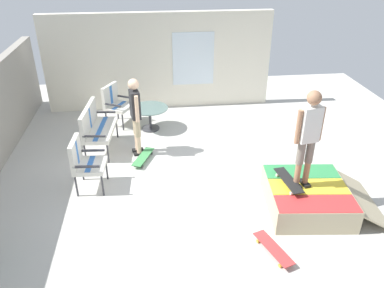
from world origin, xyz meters
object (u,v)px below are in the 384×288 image
Objects in this scene: person_skater at (309,133)px; patio_bench at (95,125)px; patio_table at (150,114)px; skateboard_on_ramp at (288,180)px; skate_ramp at (308,197)px; person_watching at (135,111)px; patio_chair_near_house at (115,101)px; skateboard_by_bench at (143,157)px; patio_chair_by_wall at (83,160)px; skateboard_spare at (273,248)px.

patio_bench is at bearing 56.04° from person_skater.
patio_table is 1.10× the size of skateboard_on_ramp.
patio_bench is at bearing 56.67° from skate_ramp.
person_watching is 0.99× the size of person_skater.
patio_chair_near_house reaches higher than skateboard_by_bench.
patio_chair_by_wall is (1.06, 3.93, 0.39)m from skate_ramp.
patio_bench is 1.59× the size of skateboard_by_bench.
skateboard_by_bench is at bearing -50.54° from patio_chair_by_wall.
skateboard_by_bench is 3.52m from skateboard_spare.
skateboard_on_ramp is at bearing -130.10° from person_watching.
skate_ramp is 2.29× the size of patio_table.
patio_chair_near_house is at bearing 41.45° from person_skater.
person_watching is 2.09× the size of skateboard_by_bench.
person_watching is at bearing 52.44° from skate_ramp.
patio_chair_near_house is 0.96m from patio_table.
patio_bench is at bearing 165.21° from patio_chair_near_house.
patio_chair_near_house is at bearing 40.02° from skateboard_on_ramp.
patio_table is (2.39, -1.25, -0.21)m from patio_chair_by_wall.
skateboard_by_bench is at bearing 53.54° from skateboard_on_ramp.
skate_ramp is at bearing -142.16° from patio_table.
person_watching is at bearing 17.09° from skateboard_by_bench.
skateboard_by_bench is (0.88, -1.07, -0.53)m from patio_chair_by_wall.
patio_bench is 0.76× the size of person_watching.
patio_bench is at bearing 127.11° from patio_table.
person_watching reaches higher than patio_chair_near_house.
patio_chair_by_wall reaches higher than skateboard_spare.
person_skater reaches higher than skateboard_by_bench.
patio_bench is 4.55m from person_skater.
person_watching reaches higher than patio_table.
skateboard_by_bench is (-1.51, 0.18, -0.32)m from patio_table.
skate_ramp reaches higher than skateboard_by_bench.
skate_ramp is at bearing -105.08° from patio_chair_by_wall.
skate_ramp is 2.02× the size of patio_chair_by_wall.
skateboard_spare is (-2.94, -1.93, 0.00)m from skateboard_by_bench.
skate_ramp is at bearing -106.60° from person_skater.
skateboard_on_ramp is at bearing 78.16° from person_skater.
person_skater is at bearing -123.96° from patio_bench.
skateboard_on_ramp is (-2.19, -2.60, -0.47)m from person_watching.
patio_chair_near_house is at bearing -14.79° from patio_bench.
patio_table reaches higher than skateboard_on_ramp.
skateboard_by_bench is at bearing -162.91° from person_watching.
skateboard_spare is (-4.46, -1.75, -0.32)m from patio_table.
person_watching is at bearing -106.28° from patio_bench.
patio_bench and patio_chair_by_wall have the same top height.
patio_table is at bearing 34.57° from skateboard_on_ramp.
person_watching is at bearing 49.90° from skateboard_on_ramp.
patio_table is 0.52× the size of person_skater.
person_watching is 0.98m from skateboard_by_bench.
person_skater is at bearing -35.80° from skateboard_spare.
skate_ramp is at bearing -104.01° from skateboard_on_ramp.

